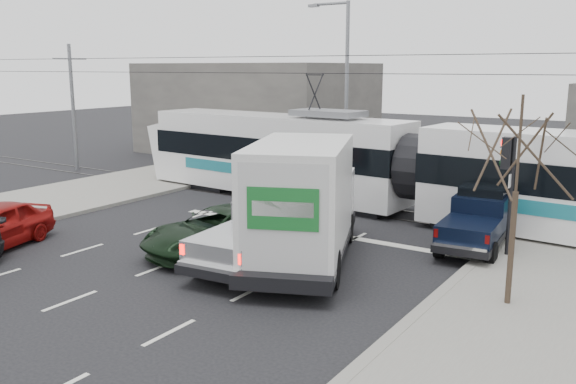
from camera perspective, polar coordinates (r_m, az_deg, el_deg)
The scene contains 13 objects.
ground at distance 17.16m, azimuth -8.14°, elevation -8.10°, with size 120.00×120.00×0.00m, color black.
sidewalk_right at distance 13.46m, azimuth 23.17°, elevation -14.36°, with size 6.00×60.00×0.15m, color gray.
rails at distance 25.22m, azimuth 6.99°, elevation -1.64°, with size 60.00×1.60×0.03m, color #33302D.
building_left at distance 42.21m, azimuth -2.86°, elevation 7.86°, with size 14.00×10.00×6.00m, color slate.
bare_tree at distance 15.04m, azimuth 20.78°, elevation 3.36°, with size 2.40×2.40×5.00m.
traffic_signal at distance 19.29m, azimuth 19.91°, elevation 1.92°, with size 0.44×0.44×3.60m.
street_lamp_far at distance 31.81m, azimuth 5.22°, elevation 10.41°, with size 2.38×0.25×9.00m.
catenary at distance 24.62m, azimuth 7.21°, elevation 7.16°, with size 60.00×0.20×7.00m.
tram at distance 23.87m, azimuth 11.96°, elevation 2.14°, with size 26.74×4.51×5.43m.
silver_pickup at distance 18.30m, azimuth -1.82°, elevation -3.28°, with size 2.51×5.99×2.12m.
box_truck at distance 17.88m, azimuth 1.44°, elevation -1.08°, with size 5.19×7.80×3.70m.
navy_pickup at distance 20.64m, azimuth 17.41°, elevation -2.40°, with size 2.07×4.68×1.92m.
green_car at distance 19.30m, azimuth -6.36°, elevation -3.61°, with size 2.36×5.12×1.42m, color black.
Camera 1 is at (10.76, -12.07, 5.76)m, focal length 38.00 mm.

